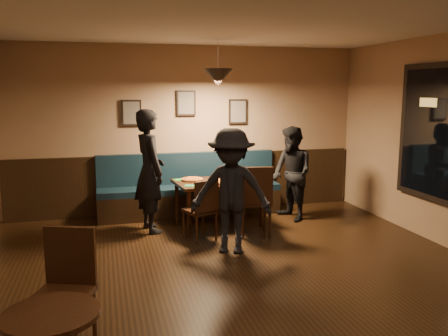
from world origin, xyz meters
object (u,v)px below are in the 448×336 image
dining_table (218,203)px  chair_near_left (200,209)px  soda_glass (263,178)px  diner_left (150,171)px  tabasco_bottle (249,176)px  booth_bench (190,186)px  diner_right (292,174)px  cafe_chair_far (61,293)px  chair_near_right (254,200)px  diner_front (231,191)px

dining_table → chair_near_left: (-0.42, -0.62, 0.08)m
chair_near_left → soda_glass: chair_near_left is taller
chair_near_left → dining_table: bearing=33.3°
chair_near_left → diner_left: size_ratio=0.48×
tabasco_bottle → booth_bench: bearing=136.3°
booth_bench → diner_right: diner_right is taller
tabasco_bottle → cafe_chair_far: (-2.52, -3.07, -0.27)m
soda_glass → cafe_chair_far: size_ratio=0.15×
chair_near_left → chair_near_right: size_ratio=0.84×
dining_table → cafe_chair_far: (-2.05, -3.14, 0.14)m
diner_front → cafe_chair_far: 2.72m
diner_front → cafe_chair_far: size_ratio=1.65×
booth_bench → tabasco_bottle: (0.79, -0.75, 0.26)m
chair_near_left → diner_left: bearing=115.3°
diner_front → cafe_chair_far: diner_front is taller
dining_table → diner_front: diner_front is taller
booth_bench → chair_near_right: chair_near_right is taller
diner_front → tabasco_bottle: size_ratio=12.79×
diner_left → diner_right: diner_left is taller
dining_table → cafe_chair_far: 3.75m
booth_bench → cafe_chair_far: booth_bench is taller
diner_right → soda_glass: (-0.59, -0.33, 0.01)m
diner_front → soda_glass: 1.17m
chair_near_left → diner_left: diner_left is taller
booth_bench → cafe_chair_far: 4.19m
dining_table → diner_right: 1.27m
booth_bench → chair_near_left: 1.30m
chair_near_right → soda_glass: bearing=58.1°
booth_bench → dining_table: 0.76m
soda_glass → cafe_chair_far: bearing=-133.4°
soda_glass → tabasco_bottle: soda_glass is taller
dining_table → diner_left: bearing=176.8°
chair_near_left → chair_near_right: 0.81m
chair_near_right → tabasco_bottle: bearing=90.2°
dining_table → tabasco_bottle: (0.47, -0.07, 0.41)m
diner_front → tabasco_bottle: bearing=84.8°
chair_near_left → soda_glass: bearing=-6.9°
booth_bench → soda_glass: (0.93, -1.00, 0.27)m
booth_bench → chair_near_right: size_ratio=2.95×
dining_table → chair_near_left: bearing=-130.2°
chair_near_right → diner_left: (-1.43, 0.54, 0.39)m
cafe_chair_far → booth_bench: bearing=-93.6°
booth_bench → chair_near_left: (-0.10, -1.29, -0.07)m
chair_near_left → cafe_chair_far: size_ratio=0.88×
diner_left → diner_front: diner_left is taller
chair_near_left → diner_right: 1.77m
booth_bench → diner_right: bearing=-23.7°
soda_glass → diner_front: bearing=-129.7°
chair_near_left → diner_right: size_ratio=0.57×
cafe_chair_far → diner_right: bearing=-115.1°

